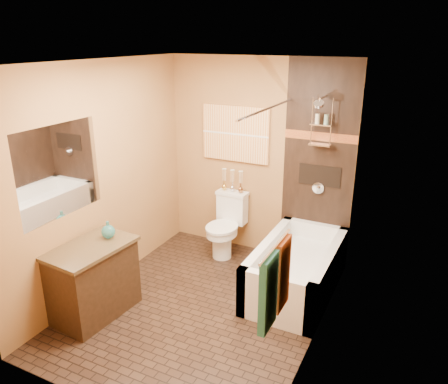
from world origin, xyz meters
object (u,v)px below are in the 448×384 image
Objects in this scene: sunset_painting at (236,134)px; bathtub at (297,273)px; toilet at (226,225)px; vanity at (93,280)px.

sunset_painting is 1.87m from bathtub.
toilet is 1.89m from vanity.
sunset_painting is 0.60× the size of bathtub.
bathtub is (1.10, -0.73, -1.33)m from sunset_painting.
sunset_painting is at bearing 146.58° from bathtub.
bathtub is 1.65× the size of vanity.
vanity is (-1.72, -1.33, 0.17)m from bathtub.
sunset_painting reaches higher than toilet.
toilet is at bearing 75.58° from vanity.
toilet is (0.00, -0.27, -1.14)m from sunset_painting.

